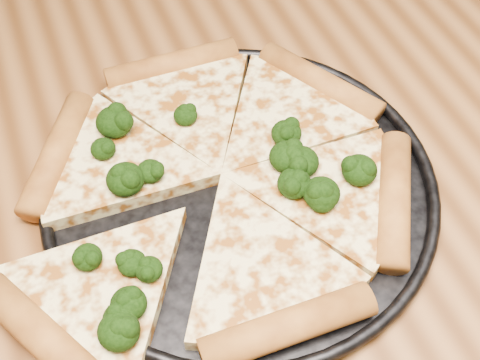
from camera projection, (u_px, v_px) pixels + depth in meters
name	position (u px, v px, depth m)	size (l,w,h in m)	color
dining_table	(254.00, 217.00, 0.64)	(1.20, 0.90, 0.75)	brown
pizza_pan	(240.00, 186.00, 0.54)	(0.34, 0.34, 0.02)	black
pizza	(215.00, 181.00, 0.53)	(0.38, 0.32, 0.03)	#F4E295
broccoli_florets	(213.00, 194.00, 0.51)	(0.26, 0.22, 0.02)	black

